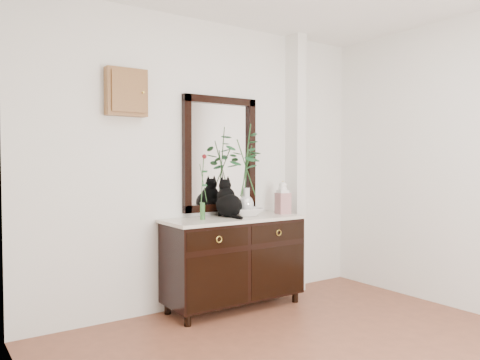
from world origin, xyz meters
TOP-DOWN VIEW (x-y plane):
  - wall_back at (0.00, 1.98)m, footprint 3.60×0.04m
  - pilaster at (1.00, 1.90)m, footprint 0.12×0.20m
  - sideboard at (0.10, 1.73)m, footprint 1.33×0.52m
  - wall_mirror at (0.10, 1.97)m, footprint 0.80×0.06m
  - key_cabinet at (-0.85, 1.94)m, footprint 0.35×0.10m
  - cat at (0.08, 1.78)m, footprint 0.26×0.31m
  - lotus_bowl at (0.26, 1.76)m, footprint 0.38×0.38m
  - vase_branches at (0.26, 1.76)m, footprint 0.50×0.50m
  - bud_vase_rose at (-0.23, 1.74)m, footprint 0.09×0.09m
  - ginger_jar at (0.67, 1.71)m, footprint 0.14×0.14m

SIDE VIEW (x-z plane):
  - sideboard at x=0.10m, z-range 0.06..0.88m
  - lotus_bowl at x=0.26m, z-range 0.85..0.93m
  - ginger_jar at x=0.67m, z-range 0.85..1.18m
  - cat at x=0.08m, z-range 0.85..1.21m
  - bud_vase_rose at x=-0.23m, z-range 0.85..1.44m
  - vase_branches at x=0.26m, z-range 0.87..1.74m
  - wall_back at x=0.00m, z-range 0.00..2.70m
  - pilaster at x=1.00m, z-range 0.00..2.70m
  - wall_mirror at x=0.10m, z-range 0.89..1.99m
  - key_cabinet at x=-0.85m, z-range 1.75..2.15m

